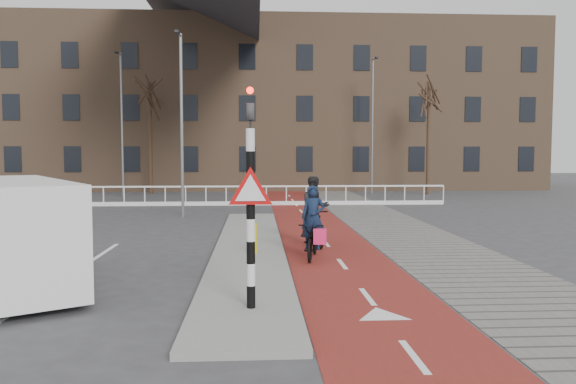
{
  "coord_description": "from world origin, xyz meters",
  "views": [
    {
      "loc": [
        -0.51,
        -10.92,
        2.62
      ],
      "look_at": [
        0.4,
        5.0,
        1.5
      ],
      "focal_mm": 35.0,
      "sensor_mm": 36.0,
      "label": 1
    }
  ],
  "objects": [
    {
      "name": "cyclist_far",
      "position": [
        1.12,
        4.55,
        0.82
      ],
      "size": [
        0.93,
        1.87,
        1.95
      ],
      "rotation": [
        0.0,
        0.0,
        0.17
      ],
      "color": "black",
      "rests_on": "bike_lane"
    },
    {
      "name": "bike_lane",
      "position": [
        1.5,
        10.0,
        0.01
      ],
      "size": [
        2.5,
        60.0,
        0.01
      ],
      "primitive_type": "cube",
      "color": "maroon",
      "rests_on": "ground"
    },
    {
      "name": "railing",
      "position": [
        -5.0,
        17.0,
        0.31
      ],
      "size": [
        28.0,
        0.1,
        0.99
      ],
      "color": "silver",
      "rests_on": "ground"
    },
    {
      "name": "cyclist_near",
      "position": [
        0.89,
        2.7,
        0.62
      ],
      "size": [
        0.94,
        1.81,
        1.81
      ],
      "rotation": [
        0.0,
        0.0,
        -0.21
      ],
      "color": "black",
      "rests_on": "bike_lane"
    },
    {
      "name": "traffic_signal",
      "position": [
        -0.6,
        -2.02,
        1.99
      ],
      "size": [
        0.8,
        0.8,
        3.68
      ],
      "color": "black",
      "rests_on": "curb_island"
    },
    {
      "name": "sidewalk",
      "position": [
        4.3,
        10.0,
        0.01
      ],
      "size": [
        3.0,
        60.0,
        0.01
      ],
      "primitive_type": "cube",
      "color": "slate",
      "rests_on": "ground"
    },
    {
      "name": "van",
      "position": [
        -5.24,
        -0.15,
        1.11
      ],
      "size": [
        4.16,
        5.2,
        2.1
      ],
      "rotation": [
        0.0,
        0.0,
        0.53
      ],
      "color": "white",
      "rests_on": "ground"
    },
    {
      "name": "bollard",
      "position": [
        -0.55,
        2.93,
        0.5
      ],
      "size": [
        0.12,
        0.12,
        0.76
      ],
      "primitive_type": "cylinder",
      "color": "#CFC00B",
      "rests_on": "curb_island"
    },
    {
      "name": "curb_island",
      "position": [
        -0.7,
        4.0,
        0.06
      ],
      "size": [
        1.8,
        16.0,
        0.12
      ],
      "primitive_type": "cube",
      "color": "gray",
      "rests_on": "ground"
    },
    {
      "name": "streetlight_near",
      "position": [
        -3.49,
        11.97,
        3.67
      ],
      "size": [
        0.12,
        0.12,
        7.35
      ],
      "primitive_type": "cylinder",
      "color": "slate",
      "rests_on": "ground"
    },
    {
      "name": "streetlight_right",
      "position": [
        6.88,
        24.47,
        4.29
      ],
      "size": [
        0.12,
        0.12,
        8.57
      ],
      "primitive_type": "cylinder",
      "color": "slate",
      "rests_on": "ground"
    },
    {
      "name": "tree_mid",
      "position": [
        -7.23,
        25.34,
        3.53
      ],
      "size": [
        0.27,
        0.27,
        7.06
      ],
      "primitive_type": "cylinder",
      "color": "#322116",
      "rests_on": "ground"
    },
    {
      "name": "streetlight_left",
      "position": [
        -8.33,
        22.56,
        4.2
      ],
      "size": [
        0.12,
        0.12,
        8.4
      ],
      "primitive_type": "cylinder",
      "color": "slate",
      "rests_on": "ground"
    },
    {
      "name": "ground",
      "position": [
        0.0,
        0.0,
        0.0
      ],
      "size": [
        120.0,
        120.0,
        0.0
      ],
      "primitive_type": "plane",
      "color": "#38383A",
      "rests_on": "ground"
    },
    {
      "name": "townhouse_row",
      "position": [
        -3.0,
        32.0,
        7.81
      ],
      "size": [
        46.0,
        10.0,
        15.9
      ],
      "color": "#7F6047",
      "rests_on": "ground"
    },
    {
      "name": "tree_right",
      "position": [
        10.26,
        23.71,
        3.53
      ],
      "size": [
        0.21,
        0.21,
        7.05
      ],
      "primitive_type": "cylinder",
      "color": "#322116",
      "rests_on": "ground"
    }
  ]
}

